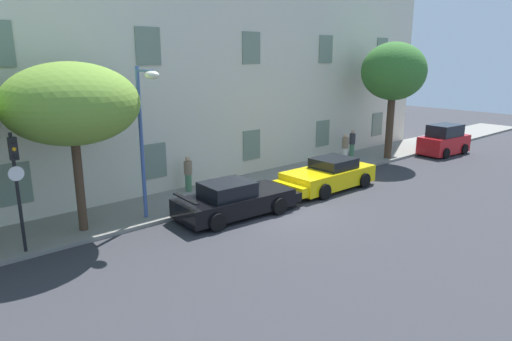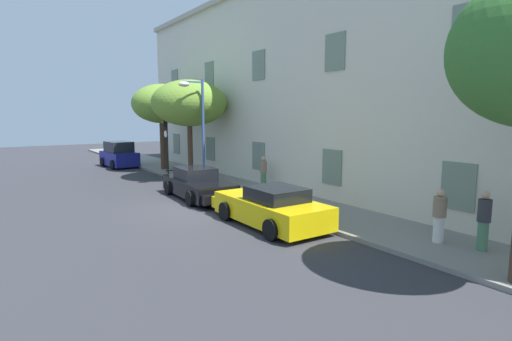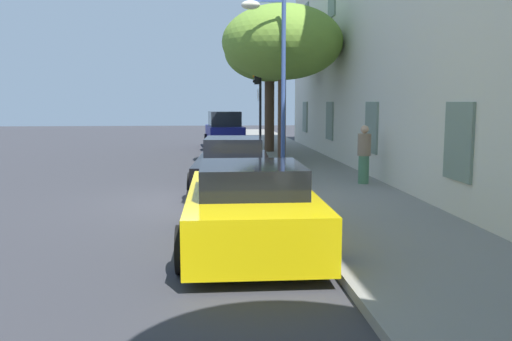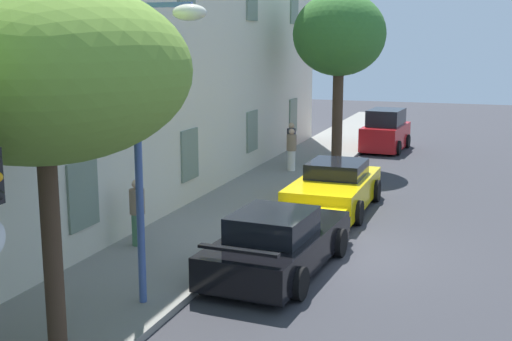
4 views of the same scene
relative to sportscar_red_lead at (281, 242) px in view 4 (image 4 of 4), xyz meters
The scene contains 12 objects.
ground_plane 1.80m from the sportscar_red_lead, 28.15° to the right, with size 80.00×80.00×0.00m, color #333338.
sidewalk 3.06m from the sportscar_red_lead, 60.25° to the left, with size 60.00×3.08×0.14m, color gray.
building_facade 8.26m from the sportscar_red_lead, 77.27° to the left, with size 34.25×5.42×10.60m.
sportscar_red_lead is the anchor object (origin of this frame).
sportscar_yellow_flank 5.23m from the sportscar_red_lead, ahead, with size 4.97×2.25×1.39m.
hatchback_distant 16.73m from the sportscar_red_lead, ahead, with size 3.61×1.99×1.87m.
tree_midblock 13.49m from the sportscar_red_lead, ahead, with size 3.62×3.62×6.63m.
tree_far_end 6.80m from the sportscar_red_lead, 159.02° to the left, with size 4.34×4.34×5.66m.
street_lamp 4.68m from the sportscar_red_lead, 156.31° to the left, with size 0.44×1.42×5.49m.
pedestrian_admiring 3.56m from the sportscar_red_lead, 89.32° to the left, with size 0.41×0.41×1.59m.
pedestrian_strolling 10.37m from the sportscar_red_lead, 15.02° to the left, with size 0.52×0.52×1.58m.
pedestrian_bystander 11.50m from the sportscar_red_lead, 15.20° to the left, with size 0.48×0.48×1.66m.
Camera 4 is at (-14.71, -3.25, 4.89)m, focal length 46.41 mm.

